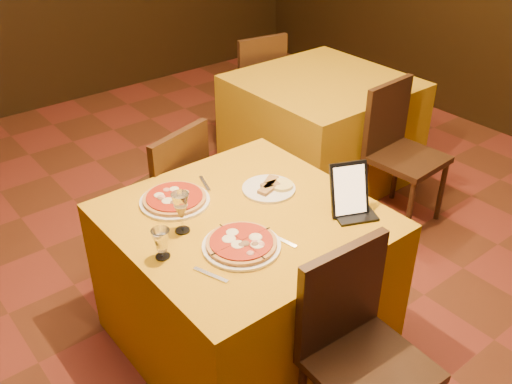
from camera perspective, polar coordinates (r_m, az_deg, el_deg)
floor at (r=3.16m, az=1.60°, el=-11.85°), size 6.00×7.00×0.01m
main_table at (r=2.77m, az=-1.08°, el=-8.74°), size 1.10×1.10×0.75m
side_table at (r=4.24m, az=6.46°, el=6.34°), size 1.10×1.10×0.75m
chair_main_near at (r=2.32m, az=11.37°, el=-16.85°), size 0.38×0.38×0.91m
chair_main_far at (r=3.28m, az=-9.70°, el=-0.45°), size 0.50×0.50×0.91m
chair_side_near at (r=3.75m, az=14.89°, el=3.30°), size 0.39×0.39×0.91m
chair_side_far at (r=4.77m, az=-0.52°, el=10.55°), size 0.52×0.52×0.91m
pizza_near at (r=2.34m, az=-1.47°, el=-5.27°), size 0.33×0.33×0.03m
pizza_far at (r=2.65m, az=-8.13°, el=-0.77°), size 0.32×0.32×0.03m
cutlet_dish at (r=2.72m, az=1.28°, el=0.42°), size 0.26×0.26×0.03m
wine_glass at (r=2.41m, az=-7.48°, el=-2.04°), size 0.08×0.08×0.19m
water_glass at (r=2.29m, az=-9.43°, el=-5.14°), size 0.06×0.06×0.13m
tablet at (r=2.53m, az=9.31°, el=0.29°), size 0.20×0.16×0.23m
knife at (r=2.41m, az=1.91°, el=-4.49°), size 0.06×0.22×0.01m
fork_near at (r=2.22m, az=-4.55°, el=-8.26°), size 0.07×0.15×0.01m
fork_far at (r=2.78m, az=-5.15°, el=0.85°), size 0.06×0.15×0.01m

